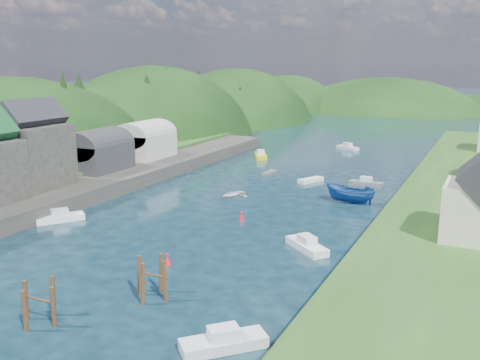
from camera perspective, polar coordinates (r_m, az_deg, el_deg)
The scene contains 13 objects.
ground at distance 84.88m, azimuth 6.47°, elevation 0.32°, with size 600.00×600.00×0.00m, color black.
hillside_left at distance 128.74m, azimuth -8.98°, elevation 0.85°, with size 44.00×245.56×52.00m.
far_hills at distance 206.04m, azimuth 18.31°, elevation 4.02°, with size 103.00×68.00×44.00m.
hill_trees at distance 96.99m, azimuth 10.43°, elevation 8.38°, with size 91.21×148.43×12.25m.
quay_left at distance 72.46m, azimuth -20.27°, elevation -1.75°, with size 12.00×110.00×2.00m, color #2D2B28.
terrace_left_grass at distance 77.51m, azimuth -23.90°, elevation -0.96°, with size 12.00×110.00×2.50m, color #234719.
boat_sheds at distance 86.77m, azimuth -12.43°, elevation 3.91°, with size 7.00×21.00×7.50m.
terrace_right at distance 70.44m, azimuth 23.20°, elevation -2.23°, with size 16.00×120.00×2.40m, color #234719.
piling_cluster_near at distance 40.97m, azimuth -20.59°, elevation -12.54°, with size 3.11×2.91×3.56m.
piling_cluster_far at distance 42.62m, azimuth -9.35°, elevation -10.65°, with size 2.90×2.74×3.84m.
channel_buoy_near at distance 49.22m, azimuth -7.72°, elevation -8.41°, with size 0.70×0.70×1.10m.
channel_buoy_far at distance 61.75m, azimuth 0.18°, elevation -3.88°, with size 0.70×0.70×1.10m.
moored_boats at distance 59.76m, azimuth -3.17°, elevation -4.22°, with size 35.26×99.26×2.48m.
Camera 1 is at (27.19, -28.33, 18.15)m, focal length 40.00 mm.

